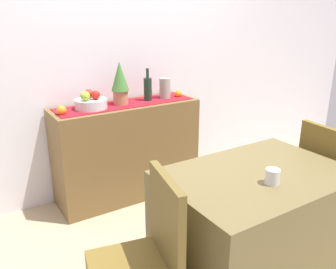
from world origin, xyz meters
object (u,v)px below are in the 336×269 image
Objects in this scene: wine_bottle at (148,89)px; potted_plant at (120,82)px; sideboard_console at (128,151)px; coffee_cup at (272,176)px; fruit_bowl at (91,104)px; dining_table at (253,228)px; ceramic_vase at (165,88)px; chair_by_corner at (331,206)px.

wine_bottle is 0.28m from potted_plant.
coffee_cup is (0.12, -1.55, 0.35)m from sideboard_console.
potted_plant reaches higher than fruit_bowl.
coffee_cup is (-0.11, -1.55, -0.20)m from wine_bottle.
sideboard_console is at bearing 180.00° from wine_bottle.
wine_bottle reaches higher than dining_table.
chair_by_corner is at bearing -68.45° from ceramic_vase.
fruit_bowl reaches higher than sideboard_console.
fruit_bowl is 0.24× the size of dining_table.
fruit_bowl is 0.71× the size of potted_plant.
potted_plant is (-0.04, 0.00, 0.63)m from sideboard_console.
dining_table is at bearing -82.12° from potted_plant.
potted_plant is 4.36× the size of coffee_cup.
fruit_bowl is (-0.31, 0.00, 0.48)m from sideboard_console.
coffee_cup is 1.00m from chair_by_corner.
ceramic_vase is 0.45m from potted_plant.
sideboard_console is 4.89× the size of fruit_bowl.
sideboard_console is at bearing 96.10° from dining_table.
chair_by_corner is at bearing -48.11° from fruit_bowl.
coffee_cup is at bearing -100.37° from ceramic_vase.
fruit_bowl is 0.91× the size of wine_bottle.
ceramic_vase is at bearing 0.00° from wine_bottle.
fruit_bowl is 1.40× the size of ceramic_vase.
potted_plant is at bearing 180.00° from wine_bottle.
ceramic_vase is at bearing 0.00° from fruit_bowl.
wine_bottle is (0.22, -0.00, 0.54)m from sideboard_console.
dining_table is at bearing -92.80° from wine_bottle.
wine_bottle reaches higher than chair_by_corner.
coffee_cup is at bearing -85.75° from sideboard_console.
sideboard_console is at bearing 94.25° from coffee_cup.
sideboard_console is at bearing 0.00° from fruit_bowl.
fruit_bowl is 0.31m from potted_plant.
dining_table is (0.46, -1.41, -0.54)m from fruit_bowl.
ceramic_vase is at bearing 80.08° from dining_table.
potted_plant is 0.41× the size of chair_by_corner.
ceramic_vase reaches higher than coffee_cup.
coffee_cup is (-0.04, -0.13, 0.41)m from dining_table.
coffee_cup is at bearing -93.89° from wine_bottle.
potted_plant is 0.34× the size of dining_table.
dining_table is (-0.25, -1.41, -0.59)m from ceramic_vase.
fruit_bowl is at bearing 108.08° from dining_table.
wine_bottle is (0.53, -0.00, 0.07)m from fruit_bowl.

